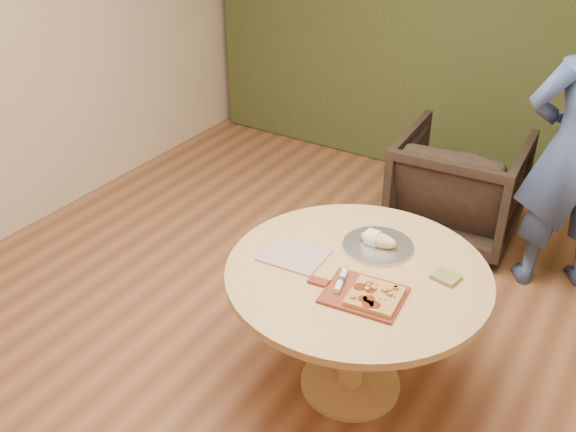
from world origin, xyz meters
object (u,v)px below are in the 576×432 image
Objects in this scene: pizza_paddle at (362,294)px; armchair at (460,181)px; pedestal_table at (356,293)px; bread_roll at (377,239)px; serving_tray at (378,246)px; flatbread_pizza at (374,296)px; cutlery_roll at (341,280)px.

pizza_paddle is 1.97m from armchair.
bread_roll is at bearing 92.99° from pedestal_table.
bread_roll is at bearing 180.00° from serving_tray.
pizza_paddle is 0.42m from bread_roll.
flatbread_pizza reaches higher than pizza_paddle.
serving_tray is (-0.11, 0.40, -0.00)m from pizza_paddle.
pizza_paddle is 0.53× the size of armchair.
flatbread_pizza is at bearing -20.88° from cutlery_roll.
bread_roll is (-0.01, 0.23, 0.18)m from pedestal_table.
pedestal_table is at bearing 88.51° from armchair.
bread_roll is 1.58m from armchair.
cutlery_roll is 0.55× the size of serving_tray.
flatbread_pizza is at bearing 93.26° from armchair.
flatbread_pizza is at bearing -66.00° from bread_roll.
cutlery_roll reaches higher than serving_tray.
serving_tray is (-0.00, 0.23, 0.15)m from pedestal_table.
pedestal_table is 6.56× the size of bread_roll.
cutlery_roll is at bearing 166.58° from pizza_paddle.
pizza_paddle is 2.38× the size of bread_roll.
pizza_paddle is (0.10, -0.17, 0.15)m from pedestal_table.
armchair is (-0.23, 1.94, -0.35)m from flatbread_pizza.
pedestal_table is 0.23m from cutlery_roll.
flatbread_pizza is (0.17, -0.17, 0.17)m from pedestal_table.
serving_tray reaches higher than pizza_paddle.
serving_tray is 1.57m from armchair.
bread_roll is at bearing 75.89° from cutlery_roll.
bread_roll is (-0.00, 0.38, 0.01)m from cutlery_roll.
pizza_paddle is at bearing -22.02° from cutlery_roll.
pedestal_table is 5.26× the size of flatbread_pizza.
flatbread_pizza is 0.44m from serving_tray.
armchair is at bearing 96.79° from flatbread_pizza.
pizza_paddle is at bearing -58.46° from pedestal_table.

